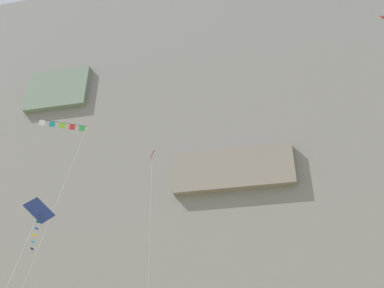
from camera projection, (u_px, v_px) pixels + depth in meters
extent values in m
cube|color=slate|center=(239.00, 170.00, 73.89)|extent=(180.00, 20.74, 78.59)
cube|color=slate|center=(59.00, 92.00, 77.51)|extent=(10.97, 2.25, 8.08)
cube|color=gray|center=(234.00, 172.00, 62.58)|extent=(16.61, 3.01, 6.20)
cylinder|color=black|center=(63.00, 123.00, 37.07)|extent=(3.57, 1.85, 0.03)
cube|color=green|center=(82.00, 128.00, 37.28)|extent=(0.43, 0.25, 0.51)
cube|color=red|center=(72.00, 127.00, 37.10)|extent=(0.43, 0.24, 0.51)
cube|color=#8CCC33|center=(62.00, 126.00, 36.92)|extent=(0.45, 0.28, 0.51)
cube|color=teal|center=(52.00, 124.00, 36.74)|extent=(0.43, 0.24, 0.51)
cube|color=white|center=(42.00, 123.00, 36.56)|extent=(0.43, 0.25, 0.51)
cylinder|color=silver|center=(30.00, 268.00, 29.99)|extent=(3.60, 3.09, 24.62)
cube|color=pink|center=(152.00, 154.00, 49.70)|extent=(0.58, 1.58, 1.58)
cylinder|color=black|center=(152.00, 154.00, 49.70)|extent=(0.46, 0.37, 1.26)
cube|color=yellow|center=(152.00, 159.00, 49.38)|extent=(0.16, 0.14, 0.10)
cube|color=orange|center=(152.00, 162.00, 49.19)|extent=(0.10, 0.18, 0.10)
cube|color=green|center=(152.00, 165.00, 49.01)|extent=(0.11, 0.18, 0.10)
cube|color=yellow|center=(151.00, 167.00, 48.83)|extent=(0.09, 0.19, 0.10)
cylinder|color=silver|center=(148.00, 285.00, 40.99)|extent=(1.26, 2.05, 28.68)
cube|color=navy|center=(39.00, 210.00, 22.08)|extent=(1.24, 1.12, 1.55)
cylinder|color=black|center=(39.00, 210.00, 22.08)|extent=(0.53, 0.29, 1.23)
cube|color=teal|center=(37.00, 222.00, 21.76)|extent=(0.12, 0.17, 0.10)
cube|color=blue|center=(36.00, 228.00, 21.57)|extent=(0.11, 0.18, 0.10)
cube|color=yellow|center=(34.00, 235.00, 21.41)|extent=(0.14, 0.16, 0.10)
cube|color=#38B2D1|center=(33.00, 242.00, 21.22)|extent=(0.11, 0.18, 0.10)
cube|color=navy|center=(32.00, 249.00, 21.04)|extent=(0.06, 0.19, 0.10)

